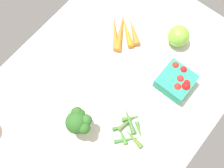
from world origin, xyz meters
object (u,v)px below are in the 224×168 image
at_px(broccoli_head, 79,122).
at_px(berry_basket, 176,81).
at_px(carrot_bunch, 124,32).
at_px(heirloom_tomato_green, 179,36).
at_px(okra_pile, 129,128).

xyz_separation_m(broccoli_head, berry_basket, (-0.34, 0.17, -0.04)).
bearing_deg(broccoli_head, berry_basket, 153.94).
relative_size(carrot_bunch, heirloom_tomato_green, 2.03).
height_order(okra_pile, heirloom_tomato_green, heirloom_tomato_green).
distance_m(broccoli_head, berry_basket, 0.38).
height_order(broccoli_head, berry_basket, broccoli_head).
xyz_separation_m(carrot_bunch, heirloom_tomato_green, (-0.11, 0.18, 0.03)).
relative_size(berry_basket, okra_pile, 0.83).
height_order(broccoli_head, heirloom_tomato_green, broccoli_head).
bearing_deg(berry_basket, heirloom_tomato_green, -146.90).
distance_m(broccoli_head, heirloom_tomato_green, 0.50).
xyz_separation_m(broccoli_head, okra_pile, (-0.10, 0.14, -0.06)).
relative_size(carrot_bunch, broccoli_head, 1.50).
xyz_separation_m(berry_basket, heirloom_tomato_green, (-0.15, -0.10, 0.01)).
bearing_deg(berry_basket, broccoli_head, -26.06).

